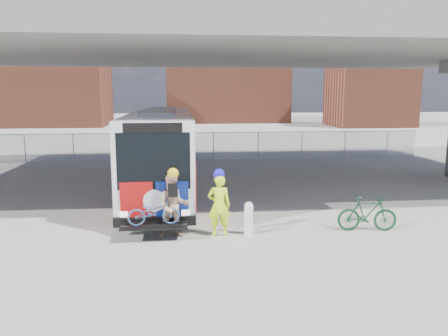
{
  "coord_description": "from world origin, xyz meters",
  "views": [
    {
      "loc": [
        -1.17,
        -16.6,
        4.4
      ],
      "look_at": [
        0.45,
        -0.47,
        1.6
      ],
      "focal_mm": 35.0,
      "sensor_mm": 36.0,
      "label": 1
    }
  ],
  "objects": [
    {
      "name": "ground",
      "position": [
        0.0,
        0.0,
        0.0
      ],
      "size": [
        160.0,
        160.0,
        0.0
      ],
      "primitive_type": "plane",
      "color": "#9E9991",
      "rests_on": "ground"
    },
    {
      "name": "cyclist_hivis",
      "position": [
        -0.01,
        -3.58,
        1.02
      ],
      "size": [
        0.72,
        0.49,
        2.13
      ],
      "rotation": [
        0.0,
        0.0,
        3.11
      ],
      "color": "#E0FE1A",
      "rests_on": "ground"
    },
    {
      "name": "brick_buildings",
      "position": [
        1.23,
        48.23,
        5.42
      ],
      "size": [
        54.0,
        22.0,
        12.0
      ],
      "color": "brown",
      "rests_on": "ground"
    },
    {
      "name": "bollard",
      "position": [
        0.91,
        -3.58,
        0.57
      ],
      "size": [
        0.28,
        0.28,
        1.06
      ],
      "color": "beige",
      "rests_on": "ground"
    },
    {
      "name": "chainlink_fence",
      "position": [
        0.0,
        12.0,
        1.42
      ],
      "size": [
        30.0,
        0.06,
        30.0
      ],
      "color": "gray",
      "rests_on": "ground"
    },
    {
      "name": "bus",
      "position": [
        -2.0,
        2.75,
        2.11
      ],
      "size": [
        2.67,
        12.9,
        3.69
      ],
      "color": "silver",
      "rests_on": "ground"
    },
    {
      "name": "overpass",
      "position": [
        0.0,
        4.0,
        6.54
      ],
      "size": [
        40.0,
        16.0,
        7.95
      ],
      "color": "#605E59",
      "rests_on": "ground"
    },
    {
      "name": "bike_parked",
      "position": [
        4.76,
        -3.58,
        0.57
      ],
      "size": [
        1.95,
        0.78,
        1.14
      ],
      "primitive_type": "imported",
      "rotation": [
        0.0,
        0.0,
        1.44
      ],
      "color": "#133E20",
      "rests_on": "ground"
    },
    {
      "name": "smokestack",
      "position": [
        14.0,
        55.0,
        12.5
      ],
      "size": [
        2.2,
        2.2,
        25.0
      ],
      "primitive_type": "cylinder",
      "color": "brown",
      "rests_on": "ground"
    },
    {
      "name": "cyclist_tan",
      "position": [
        -1.41,
        -3.59,
        1.02
      ],
      "size": [
        1.04,
        0.85,
        2.17
      ],
      "rotation": [
        0.0,
        0.0,
        0.1
      ],
      "color": "tan",
      "rests_on": "ground"
    }
  ]
}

